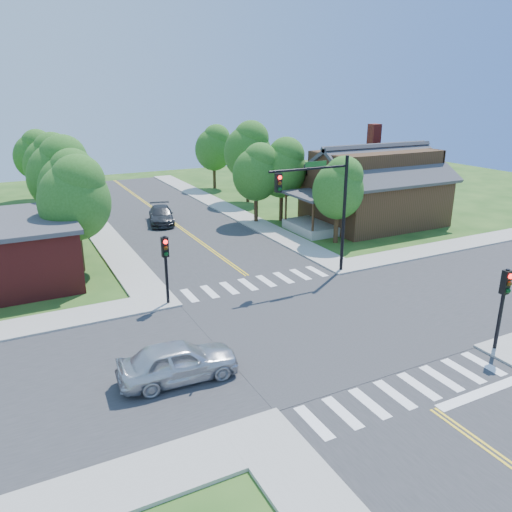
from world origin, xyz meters
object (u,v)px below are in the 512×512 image
signal_pole_nw (166,258)px  car_dgrey (161,216)px  signal_mast_ne (322,198)px  car_silver (178,362)px  signal_pole_se (504,295)px  house_ne (374,184)px

signal_pole_nw → car_dgrey: size_ratio=0.74×
signal_mast_ne → signal_pole_nw: signal_mast_ne is taller
car_silver → car_dgrey: car_silver is taller
signal_mast_ne → car_dgrey: bearing=106.4°
signal_mast_ne → car_silver: (-11.34, -7.10, -4.05)m
signal_mast_ne → signal_pole_se: size_ratio=1.89×
signal_pole_nw → signal_pole_se: bearing=-45.0°
signal_pole_nw → car_silver: signal_pole_nw is taller
car_silver → signal_mast_ne: bearing=-54.6°
signal_pole_nw → car_silver: 7.55m
house_ne → car_dgrey: bearing=154.0°
signal_mast_ne → house_ne: (11.19, 8.65, -1.52)m
signal_mast_ne → car_dgrey: size_ratio=1.39×
signal_pole_nw → house_ne: 22.45m
signal_pole_nw → house_ne: bearing=22.7°
signal_pole_se → car_silver: bearing=162.5°
car_dgrey → car_silver: bearing=-91.8°
signal_mast_ne → signal_pole_nw: bearing=-179.9°
signal_pole_se → signal_pole_nw: (-11.20, 11.20, 0.00)m
house_ne → car_silver: size_ratio=2.73×
signal_mast_ne → car_silver: bearing=-148.0°
car_silver → house_ne: bearing=-51.7°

